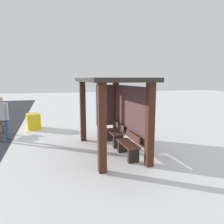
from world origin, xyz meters
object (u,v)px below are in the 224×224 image
Objects in this scene: person_walking at (1,115)px; grit_bin at (33,121)px; bus_shelter at (115,98)px; bench_center_inside at (128,146)px; bench_left_inside at (115,135)px.

person_walking reaches higher than grit_bin.
bus_shelter is 3.10× the size of bench_center_inside.
bus_shelter is 2.00× the size of person_walking.
bench_left_inside is 4.38m from grit_bin.
bench_center_inside is at bearing -0.04° from bench_left_inside.
person_walking is 2.33× the size of grit_bin.
person_walking is (-2.93, -3.88, 0.64)m from bench_center_inside.
bus_shelter is 1.48m from bench_left_inside.
person_walking is (-1.65, -3.88, 0.63)m from bench_left_inside.
person_walking is at bearing -127.10° from bench_center_inside.
bus_shelter is 4.36m from person_walking.
bench_center_inside is at bearing 32.29° from grit_bin.
bench_left_inside is 4.26m from person_walking.
bench_left_inside is at bearing 179.96° from bench_center_inside.
grit_bin is at bearing -138.68° from bench_left_inside.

